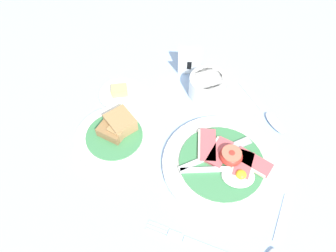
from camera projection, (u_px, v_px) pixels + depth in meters
ground_plane at (173, 159)px, 0.75m from camera, size 3.00×3.00×0.00m
breakfast_plate at (223, 163)px, 0.74m from camera, size 0.27×0.27×0.04m
bread_plate at (116, 134)px, 0.78m from camera, size 0.19×0.19×0.05m
sugar_cup at (207, 86)px, 0.85m from camera, size 0.09×0.09×0.06m
butter_dish at (120, 94)px, 0.86m from camera, size 0.11×0.11×0.03m
number_card at (189, 63)px, 0.89m from camera, size 0.06×0.05×0.07m
teaspoon_by_saucer at (274, 252)px, 0.63m from camera, size 0.09×0.19×0.01m
teaspoon_near_cup at (268, 115)px, 0.82m from camera, size 0.11×0.18×0.01m
fork_on_cloth at (192, 242)px, 0.64m from camera, size 0.18×0.07×0.01m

